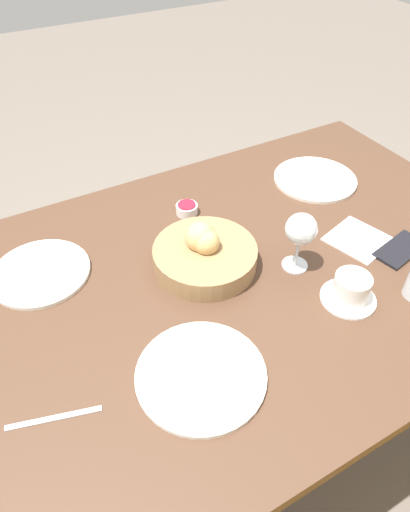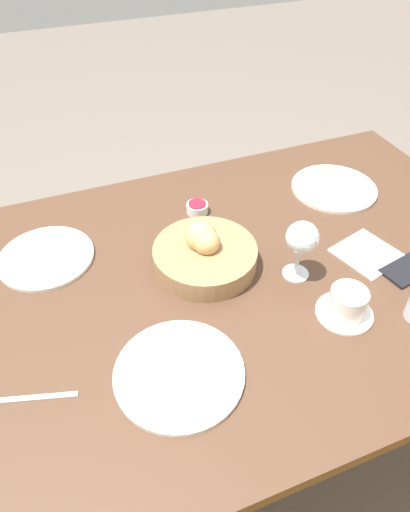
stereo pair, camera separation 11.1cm
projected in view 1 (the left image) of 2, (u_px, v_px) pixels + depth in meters
name	position (u px, v px, depth m)	size (l,w,h in m)	color
ground_plane	(219.00, 426.00, 1.63)	(10.00, 10.00, 0.00)	#6B6056
dining_table	(225.00, 297.00, 1.17)	(1.60, 0.98, 0.77)	#4C3323
bread_basket	(205.00, 254.00, 1.11)	(0.25, 0.25, 0.12)	#99754C
plate_near_left	(315.00, 179.00, 1.41)	(0.25, 0.25, 0.01)	silver
plate_near_right	(41.00, 272.00, 1.11)	(0.24, 0.24, 0.01)	silver
plate_far_center	(201.00, 375.00, 0.90)	(0.26, 0.26, 0.01)	silver
wine_glass	(301.00, 231.00, 1.06)	(0.08, 0.08, 0.16)	silver
coffee_cup	(351.00, 290.00, 1.03)	(0.13, 0.13, 0.07)	white
jam_bowl_berry	(187.00, 209.00, 1.28)	(0.06, 0.06, 0.03)	white
knife_silver	(54.00, 418.00, 0.83)	(0.17, 0.06, 0.00)	#B7B7BC
napkin	(358.00, 239.00, 1.20)	(0.17, 0.17, 0.00)	white
cell_phone	(401.00, 249.00, 1.17)	(0.16, 0.10, 0.01)	black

